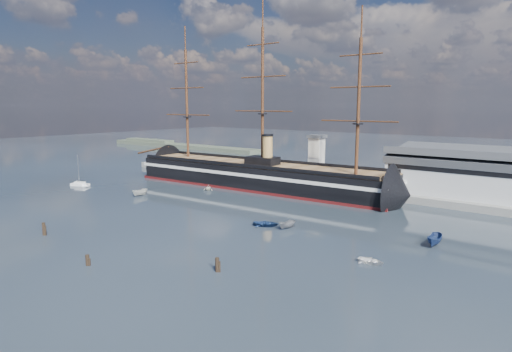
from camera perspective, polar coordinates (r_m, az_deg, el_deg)
The scene contains 15 objects.
ground at distance 116.54m, azimuth -1.42°, elevation -3.68°, with size 600.00×600.00×0.00m, color #1B242A.
quay at distance 141.02m, azimuth 11.05°, elevation -1.55°, with size 180.00×18.00×2.00m, color slate.
quay_tower at distance 140.15m, azimuth 8.07°, elevation 2.50°, with size 5.00×5.00×15.00m.
shoreline at distance 280.35m, azimuth -11.36°, elevation 4.12°, with size 120.00×10.00×4.00m.
warship at distance 139.03m, azimuth -0.38°, elevation 0.16°, with size 113.26×20.68×53.94m.
sailboat at distance 152.99m, azimuth -22.41°, elevation -0.99°, with size 6.69×4.15×10.32m.
motorboat_a at distance 130.67m, azimuth -15.18°, elevation -2.58°, with size 6.13×2.25×2.45m, color beige.
motorboat_b at distance 95.17m, azimuth 1.32°, elevation -6.69°, with size 3.54×1.41×1.65m, color navy.
motorboat_c at distance 93.42m, azimuth 4.16°, elevation -7.02°, with size 5.34×1.96×2.14m, color slate.
motorboat_d at distance 134.87m, azimuth -6.38°, elevation -1.93°, with size 5.46×2.37×2.00m, color silver.
motorboat_e at distance 76.14m, azimuth 15.04°, elevation -11.20°, with size 2.81×1.13×1.31m, color white.
motorboat_f at distance 88.99m, azimuth 22.69°, elevation -8.59°, with size 6.86×2.51×2.74m, color navy.
piling_near_left at distance 98.90m, azimuth -26.39°, elevation -7.07°, with size 0.64×0.64×3.37m, color black.
piling_near_mid at distance 78.08m, azimuth -21.51°, elevation -11.02°, with size 0.64×0.64×2.57m, color black.
piling_near_right at distance 70.55m, azimuth -5.19°, elevation -12.59°, with size 0.64×0.64×3.08m, color black.
Camera 1 is at (71.62, -48.07, 26.38)m, focal length 30.00 mm.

